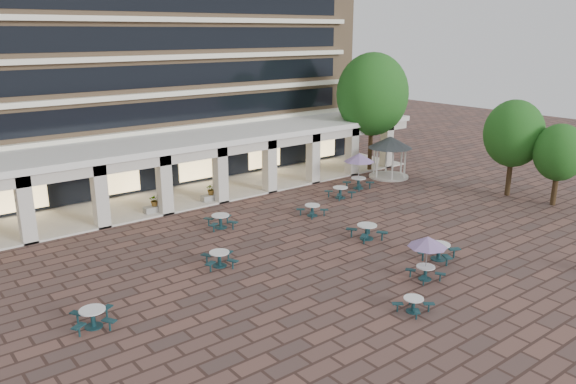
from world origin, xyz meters
The scene contains 19 objects.
ground centered at (0.00, 0.00, 0.00)m, with size 120.00×120.00×0.00m, color brown.
apartment_building centered at (0.00, 25.47, 12.60)m, with size 40.00×15.50×25.20m.
retail_arcade centered at (0.00, 14.80, 3.00)m, with size 42.00×6.60×4.40m.
picnic_table_2 centered at (5.63, -3.44, 0.51)m, with size 2.30×2.30×0.86m.
picnic_table_5 centered at (0.10, -6.34, 0.38)m, with size 1.56×1.56×0.64m.
picnic_table_6 centered at (3.11, -4.58, 1.85)m, with size 1.89×1.89×2.18m.
picnic_table_7 centered at (4.85, 1.00, 0.51)m, with size 2.16×2.16×0.86m.
picnic_table_8 centered at (-11.06, 0.82, 0.47)m, with size 2.05×2.05×0.78m.
picnic_table_9 centered at (-3.84, 2.90, 0.46)m, with size 2.08×2.08×0.77m.
picnic_table_10 centered at (9.32, 7.95, 0.48)m, with size 1.85×1.85×0.80m.
picnic_table_11 centered at (12.12, 8.92, 2.30)m, with size 2.35×2.35×2.71m.
picnic_table_12 centered at (-0.74, 7.82, 0.49)m, with size 2.13×2.13×0.81m.
picnic_table_13 centered at (5.13, 6.12, 0.44)m, with size 1.72×1.72×0.74m.
gazebo centered at (16.50, 9.81, 2.52)m, with size 3.60×3.60×3.35m.
tree_east_a centered at (19.38, 0.94, 4.53)m, with size 4.16×4.16×6.94m.
tree_east_b centered at (19.71, -2.30, 3.66)m, with size 3.37×3.37×5.61m.
tree_east_c centered at (16.91, 12.36, 6.47)m, with size 5.94×5.94×9.90m.
planter_left centered at (-2.62, 12.90, 0.54)m, with size 1.50×0.85×1.30m.
planter_right centered at (1.64, 12.90, 0.56)m, with size 1.50×0.82×1.32m.
Camera 1 is at (-17.44, -20.00, 11.54)m, focal length 35.00 mm.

